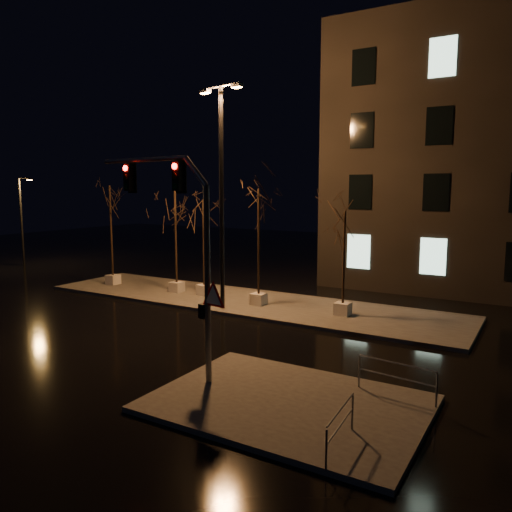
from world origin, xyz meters
The scene contains 13 objects.
ground centered at (0.00, 0.00, 0.00)m, with size 90.00×90.00×0.00m, color black.
median centered at (0.00, 6.00, 0.07)m, with size 22.00×5.00×0.15m, color #45423E.
sidewalk_corner centered at (7.50, -3.50, 0.07)m, with size 7.00×5.00×0.15m, color #45423E.
tree_0 centered at (-8.63, 5.65, 4.60)m, with size 1.80×1.80×5.86m.
tree_1 centered at (-4.00, 5.84, 4.36)m, with size 1.80×1.80×5.55m.
tree_2 centered at (-2.28, 6.01, 4.03)m, with size 1.80×1.80×5.11m.
tree_3 centered at (1.30, 5.54, 4.48)m, with size 1.80×1.80×5.71m.
tree_4 centered at (5.48, 5.76, 3.71)m, with size 1.80×1.80×4.69m.
traffic_signal_mast centered at (3.89, -3.37, 4.41)m, with size 5.27×0.82×6.48m.
streetlight_main centered at (0.18, 4.11, 5.97)m, with size 2.51×0.76×10.08m.
streetlight_far centered at (-20.33, 8.03, 3.56)m, with size 1.27×0.40×6.48m.
guard_rail_a centered at (9.87, -1.78, 0.77)m, with size 2.19×0.31×0.95m.
guard_rail_b centered at (9.56, -5.05, 0.73)m, with size 0.17×1.89×0.90m.
Camera 1 is at (13.17, -14.68, 5.72)m, focal length 35.00 mm.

